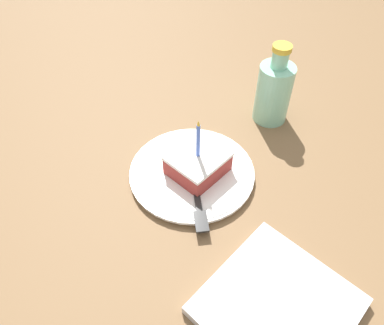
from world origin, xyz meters
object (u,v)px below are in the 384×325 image
(bottle, at_px, (274,91))
(fork, at_px, (197,195))
(cake_slice, at_px, (198,163))
(plate, at_px, (192,173))
(marble_board, at_px, (277,306))

(bottle, bearing_deg, fork, 98.32)
(cake_slice, bearing_deg, bottle, -89.57)
(plate, xyz_separation_m, fork, (-0.05, 0.04, 0.01))
(plate, distance_m, fork, 0.07)
(bottle, distance_m, marble_board, 0.47)
(cake_slice, bearing_deg, fork, 131.14)
(fork, relative_size, marble_board, 0.75)
(cake_slice, xyz_separation_m, fork, (-0.04, 0.05, -0.02))
(bottle, relative_size, marble_board, 0.90)
(cake_slice, bearing_deg, plate, 32.93)
(plate, height_order, marble_board, marble_board)
(plate, height_order, cake_slice, cake_slice)
(plate, xyz_separation_m, cake_slice, (-0.01, -0.01, 0.03))
(cake_slice, relative_size, fork, 0.85)
(fork, relative_size, bottle, 0.84)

